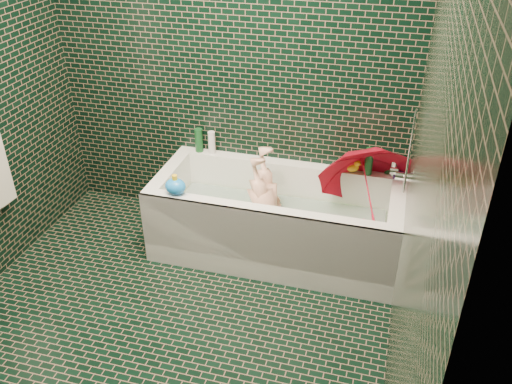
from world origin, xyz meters
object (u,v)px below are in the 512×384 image
(child, at_px, (268,215))
(rubber_duck, at_px, (353,166))
(bathtub, at_px, (276,226))
(umbrella, at_px, (368,189))
(bath_toy, at_px, (175,186))

(child, bearing_deg, rubber_duck, 129.52)
(rubber_duck, bearing_deg, bathtub, -121.13)
(umbrella, distance_m, rubber_duck, 0.26)
(bathtub, bearing_deg, bath_toy, -154.67)
(rubber_duck, bearing_deg, bath_toy, -126.20)
(child, height_order, bath_toy, bath_toy)
(bathtub, relative_size, umbrella, 2.72)
(child, relative_size, rubber_duck, 7.28)
(umbrella, relative_size, rubber_duck, 4.86)
(child, distance_m, rubber_duck, 0.69)
(bathtub, bearing_deg, rubber_duck, 34.70)
(rubber_duck, distance_m, bath_toy, 1.25)
(child, height_order, umbrella, umbrella)
(bath_toy, bearing_deg, bathtub, 9.86)
(bathtub, height_order, bath_toy, bath_toy)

